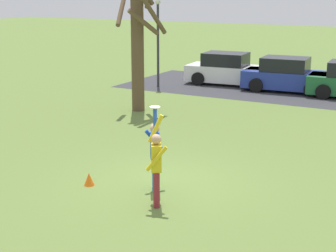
{
  "coord_description": "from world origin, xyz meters",
  "views": [
    {
      "loc": [
        6.12,
        -10.94,
        4.71
      ],
      "look_at": [
        0.28,
        -0.27,
        1.58
      ],
      "focal_mm": 57.13,
      "sensor_mm": 36.0,
      "label": 1
    }
  ],
  "objects_px": {
    "parked_car_white": "(227,70)",
    "parked_car_blue": "(287,76)",
    "person_defender": "(156,164)",
    "lamppost_by_lot": "(158,34)",
    "person_catcher": "(155,151)",
    "frisbee_disc": "(155,107)",
    "field_cone_orange": "(89,179)",
    "bare_tree_tall": "(138,33)"
  },
  "relations": [
    {
      "from": "bare_tree_tall",
      "to": "field_cone_orange",
      "type": "bearing_deg",
      "value": -66.71
    },
    {
      "from": "person_defender",
      "to": "lamppost_by_lot",
      "type": "height_order",
      "value": "lamppost_by_lot"
    },
    {
      "from": "parked_car_white",
      "to": "person_catcher",
      "type": "bearing_deg",
      "value": -78.48
    },
    {
      "from": "person_defender",
      "to": "lamppost_by_lot",
      "type": "xyz_separation_m",
      "value": [
        -7.37,
        12.97,
        1.6
      ]
    },
    {
      "from": "person_defender",
      "to": "bare_tree_tall",
      "type": "xyz_separation_m",
      "value": [
        -5.41,
        8.01,
        2.06
      ]
    },
    {
      "from": "parked_car_white",
      "to": "parked_car_blue",
      "type": "bearing_deg",
      "value": -11.58
    },
    {
      "from": "person_defender",
      "to": "parked_car_blue",
      "type": "distance_m",
      "value": 14.99
    },
    {
      "from": "parked_car_blue",
      "to": "field_cone_orange",
      "type": "bearing_deg",
      "value": -96.86
    },
    {
      "from": "person_defender",
      "to": "parked_car_blue",
      "type": "relative_size",
      "value": 0.48
    },
    {
      "from": "parked_car_white",
      "to": "field_cone_orange",
      "type": "bearing_deg",
      "value": -84.73
    },
    {
      "from": "frisbee_disc",
      "to": "parked_car_white",
      "type": "bearing_deg",
      "value": 106.26
    },
    {
      "from": "parked_car_blue",
      "to": "bare_tree_tall",
      "type": "bearing_deg",
      "value": -124.15
    },
    {
      "from": "parked_car_blue",
      "to": "field_cone_orange",
      "type": "height_order",
      "value": "parked_car_blue"
    },
    {
      "from": "person_defender",
      "to": "parked_car_blue",
      "type": "height_order",
      "value": "person_defender"
    },
    {
      "from": "lamppost_by_lot",
      "to": "bare_tree_tall",
      "type": "bearing_deg",
      "value": -68.4
    },
    {
      "from": "person_catcher",
      "to": "bare_tree_tall",
      "type": "xyz_separation_m",
      "value": [
        -4.9,
        7.2,
        2.06
      ]
    },
    {
      "from": "person_defender",
      "to": "bare_tree_tall",
      "type": "bearing_deg",
      "value": 2.18
    },
    {
      "from": "person_catcher",
      "to": "parked_car_blue",
      "type": "distance_m",
      "value": 14.14
    },
    {
      "from": "parked_car_white",
      "to": "field_cone_orange",
      "type": "relative_size",
      "value": 13.21
    },
    {
      "from": "parked_car_white",
      "to": "person_defender",
      "type": "bearing_deg",
      "value": -77.55
    },
    {
      "from": "parked_car_blue",
      "to": "lamppost_by_lot",
      "type": "xyz_separation_m",
      "value": [
        -5.9,
        -1.94,
        1.86
      ]
    },
    {
      "from": "person_catcher",
      "to": "parked_car_blue",
      "type": "relative_size",
      "value": 0.49
    },
    {
      "from": "parked_car_white",
      "to": "bare_tree_tall",
      "type": "height_order",
      "value": "bare_tree_tall"
    },
    {
      "from": "parked_car_blue",
      "to": "parked_car_white",
      "type": "bearing_deg",
      "value": 168.42
    },
    {
      "from": "person_defender",
      "to": "frisbee_disc",
      "type": "xyz_separation_m",
      "value": [
        -0.38,
        0.62,
        1.11
      ]
    },
    {
      "from": "person_catcher",
      "to": "lamppost_by_lot",
      "type": "relative_size",
      "value": 0.49
    },
    {
      "from": "bare_tree_tall",
      "to": "lamppost_by_lot",
      "type": "height_order",
      "value": "bare_tree_tall"
    },
    {
      "from": "person_defender",
      "to": "field_cone_orange",
      "type": "relative_size",
      "value": 6.39
    },
    {
      "from": "person_defender",
      "to": "frisbee_disc",
      "type": "relative_size",
      "value": 8.27
    },
    {
      "from": "bare_tree_tall",
      "to": "field_cone_orange",
      "type": "distance_m",
      "value": 8.9
    },
    {
      "from": "lamppost_by_lot",
      "to": "field_cone_orange",
      "type": "bearing_deg",
      "value": -67.37
    },
    {
      "from": "frisbee_disc",
      "to": "lamppost_by_lot",
      "type": "distance_m",
      "value": 14.21
    },
    {
      "from": "person_catcher",
      "to": "frisbee_disc",
      "type": "relative_size",
      "value": 8.41
    },
    {
      "from": "field_cone_orange",
      "to": "bare_tree_tall",
      "type": "bearing_deg",
      "value": 113.29
    },
    {
      "from": "field_cone_orange",
      "to": "person_defender",
      "type": "bearing_deg",
      "value": -7.59
    },
    {
      "from": "parked_car_blue",
      "to": "bare_tree_tall",
      "type": "relative_size",
      "value": 0.74
    },
    {
      "from": "parked_car_blue",
      "to": "lamppost_by_lot",
      "type": "relative_size",
      "value": 0.99
    },
    {
      "from": "person_catcher",
      "to": "parked_car_blue",
      "type": "xyz_separation_m",
      "value": [
        -0.98,
        14.11,
        -0.25
      ]
    },
    {
      "from": "frisbee_disc",
      "to": "parked_car_blue",
      "type": "xyz_separation_m",
      "value": [
        -1.09,
        14.3,
        -1.37
      ]
    },
    {
      "from": "person_defender",
      "to": "bare_tree_tall",
      "type": "height_order",
      "value": "bare_tree_tall"
    },
    {
      "from": "parked_car_white",
      "to": "field_cone_orange",
      "type": "xyz_separation_m",
      "value": [
        2.59,
        -15.03,
        -0.57
      ]
    },
    {
      "from": "parked_car_blue",
      "to": "field_cone_orange",
      "type": "distance_m",
      "value": 14.66
    }
  ]
}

